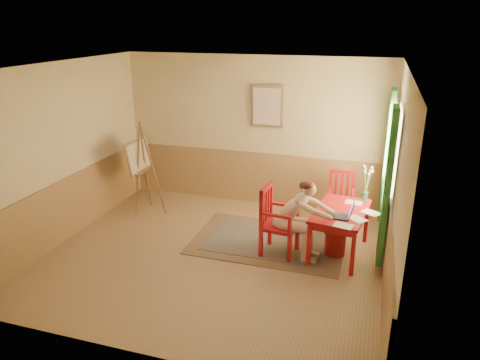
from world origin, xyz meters
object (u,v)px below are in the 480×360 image
(table, at_px, (341,216))
(chair_back, at_px, (341,200))
(chair_left, at_px, (276,221))
(easel, at_px, (140,159))
(laptop, at_px, (342,214))
(figure, at_px, (297,215))

(table, xyz_separation_m, chair_back, (-0.08, 0.98, -0.14))
(chair_left, xyz_separation_m, easel, (-2.71, 0.85, 0.47))
(chair_left, xyz_separation_m, laptop, (0.94, 0.02, 0.23))
(table, distance_m, easel, 3.69)
(laptop, relative_size, easel, 0.23)
(chair_back, xyz_separation_m, laptop, (0.11, -1.23, 0.28))
(table, bearing_deg, chair_left, -163.49)
(table, relative_size, easel, 0.75)
(table, xyz_separation_m, chair_left, (-0.92, -0.27, -0.09))
(figure, distance_m, laptop, 0.64)
(chair_left, relative_size, figure, 0.87)
(chair_back, distance_m, easel, 3.61)
(chair_back, bearing_deg, laptop, -85.08)
(figure, bearing_deg, easel, 163.84)
(table, relative_size, chair_back, 1.31)
(figure, height_order, easel, easel)
(table, distance_m, laptop, 0.29)
(easel, bearing_deg, table, -9.00)
(chair_back, relative_size, easel, 0.57)
(chair_back, bearing_deg, figure, -112.62)
(laptop, bearing_deg, chair_left, -178.95)
(chair_left, bearing_deg, laptop, 1.05)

